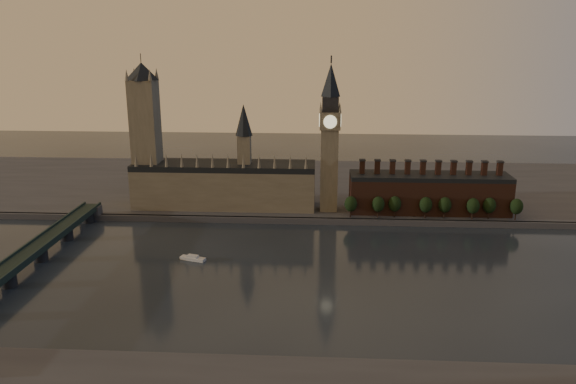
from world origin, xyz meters
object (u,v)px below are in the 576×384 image
at_px(westminster_bridge, 22,262).
at_px(river_boat, 193,258).
at_px(victoria_tower, 146,130).
at_px(big_ben, 330,136).

xyz_separation_m(westminster_bridge, river_boat, (86.46, 25.25, -6.30)).
bearing_deg(victoria_tower, big_ben, -2.20).
xyz_separation_m(victoria_tower, big_ben, (130.00, -5.00, -2.26)).
relative_size(victoria_tower, river_boat, 6.97).
bearing_deg(big_ben, victoria_tower, 177.80).
distance_m(victoria_tower, westminster_bridge, 133.21).
relative_size(victoria_tower, westminster_bridge, 0.54).
height_order(big_ben, westminster_bridge, big_ben).
xyz_separation_m(big_ben, river_boat, (-78.54, -87.45, -55.69)).
distance_m(big_ben, river_boat, 130.07).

